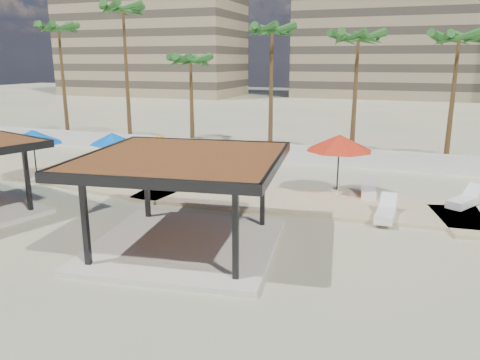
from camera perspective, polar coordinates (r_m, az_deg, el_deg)
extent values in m
plane|color=#CAB785|center=(16.92, -5.36, -8.86)|extent=(200.00, 200.00, 0.00)
cube|color=#C6B284|center=(29.32, -20.31, 0.49)|extent=(16.40, 6.19, 0.24)
cube|color=#C6B284|center=(22.49, 7.06, -2.77)|extent=(16.24, 5.11, 0.24)
cube|color=silver|center=(31.31, 7.42, 3.13)|extent=(56.00, 0.30, 1.20)
cube|color=#937F60|center=(95.77, -10.89, 19.17)|extent=(34.00, 16.00, 30.00)
cube|color=#847259|center=(92.28, 19.66, 18.19)|extent=(38.00, 16.00, 28.00)
cube|color=beige|center=(17.43, -6.74, -7.82)|extent=(7.39, 7.39, 0.20)
cube|color=black|center=(15.78, -18.36, -4.79)|extent=(0.20, 0.20, 2.96)
cube|color=black|center=(19.98, -11.31, -0.33)|extent=(0.20, 0.20, 2.96)
cube|color=black|center=(14.01, -0.54, -6.45)|extent=(0.20, 0.20, 2.96)
cube|color=black|center=(18.62, 2.78, -1.15)|extent=(0.20, 0.20, 2.96)
cube|color=brown|center=(16.50, -7.06, 2.51)|extent=(7.62, 7.62, 0.28)
cube|color=black|center=(13.46, -11.70, -0.40)|extent=(6.75, 1.11, 0.34)
cube|color=black|center=(19.64, -3.88, 4.50)|extent=(6.75, 1.11, 0.34)
cube|color=black|center=(17.86, -17.30, 2.88)|extent=(1.11, 6.75, 0.34)
cube|color=black|center=(15.73, 4.57, 1.99)|extent=(1.11, 6.75, 0.34)
cube|color=black|center=(22.53, -24.50, 0.11)|extent=(0.21, 0.21, 2.83)
cube|color=black|center=(24.70, -25.77, 4.81)|extent=(6.26, 2.01, 0.32)
cylinder|color=beige|center=(28.47, -23.48, 0.17)|extent=(0.54, 0.54, 0.13)
cylinder|color=#262628|center=(28.22, -23.73, 2.61)|extent=(0.08, 0.08, 2.61)
cone|color=blue|center=(28.04, -23.96, 4.84)|extent=(4.16, 4.16, 0.76)
cylinder|color=beige|center=(26.56, -9.57, 0.21)|extent=(0.49, 0.49, 0.12)
cylinder|color=#262628|center=(26.31, -9.67, 2.56)|extent=(0.07, 0.07, 2.34)
cone|color=orange|center=(26.13, -9.77, 4.71)|extent=(2.99, 2.99, 0.68)
cylinder|color=beige|center=(24.10, 11.71, -1.34)|extent=(0.57, 0.57, 0.14)
cylinder|color=#262628|center=(23.78, 11.87, 1.69)|extent=(0.08, 0.08, 2.75)
cone|color=red|center=(23.56, 12.02, 4.49)|extent=(4.20, 4.20, 0.80)
cylinder|color=beige|center=(28.84, -15.07, 1.03)|extent=(0.46, 0.46, 0.11)
cylinder|color=#262628|center=(28.63, -15.21, 3.07)|extent=(0.06, 0.06, 2.20)
cone|color=blue|center=(28.47, -15.33, 4.94)|extent=(2.69, 2.69, 0.64)
cube|color=white|center=(25.13, -5.92, -0.25)|extent=(1.24, 2.34, 0.31)
cube|color=white|center=(25.08, -5.93, 0.16)|extent=(1.24, 2.34, 0.07)
cube|color=white|center=(25.83, -5.48, 1.21)|extent=(0.88, 0.91, 0.56)
cube|color=white|center=(20.75, 17.33, -4.06)|extent=(0.82, 2.11, 0.29)
cube|color=white|center=(20.70, 17.37, -3.59)|extent=(0.82, 2.11, 0.06)
cube|color=white|center=(21.40, 17.65, -2.33)|extent=(0.72, 0.75, 0.53)
cube|color=white|center=(24.07, 15.37, -1.41)|extent=(0.91, 2.05, 0.28)
cube|color=white|center=(24.02, 15.40, -1.02)|extent=(0.91, 2.05, 0.06)
cube|color=white|center=(24.71, 15.40, -0.02)|extent=(0.73, 0.75, 0.50)
cube|color=white|center=(23.85, 25.63, -2.46)|extent=(1.68, 2.20, 0.30)
cube|color=white|center=(23.80, 25.68, -2.04)|extent=(1.68, 2.20, 0.06)
cube|color=white|center=(24.47, 26.56, -1.11)|extent=(0.96, 0.98, 0.54)
cone|color=brown|center=(42.67, -20.72, 10.88)|extent=(0.36, 0.36, 9.41)
ellipsoid|color=#245B20|center=(42.70, -21.27, 16.84)|extent=(3.00, 3.00, 1.80)
cone|color=brown|center=(39.32, -13.64, 12.10)|extent=(0.36, 0.36, 10.69)
ellipsoid|color=#245B20|center=(39.48, -14.10, 19.50)|extent=(3.00, 3.00, 1.80)
cone|color=brown|center=(35.91, -5.92, 9.16)|extent=(0.36, 0.36, 6.84)
ellipsoid|color=#245B20|center=(35.76, -6.05, 14.22)|extent=(3.00, 3.00, 1.80)
cone|color=brown|center=(34.37, 3.81, 10.66)|extent=(0.36, 0.36, 8.87)
ellipsoid|color=#245B20|center=(34.35, 3.93, 17.64)|extent=(3.00, 3.00, 1.80)
cone|color=brown|center=(32.67, 13.81, 9.58)|extent=(0.36, 0.36, 8.28)
ellipsoid|color=#245B20|center=(32.60, 14.23, 16.41)|extent=(3.00, 3.00, 1.80)
cone|color=brown|center=(32.71, 24.44, 8.62)|extent=(0.36, 0.36, 8.16)
ellipsoid|color=#245B20|center=(32.63, 25.16, 15.30)|extent=(3.00, 3.00, 1.80)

